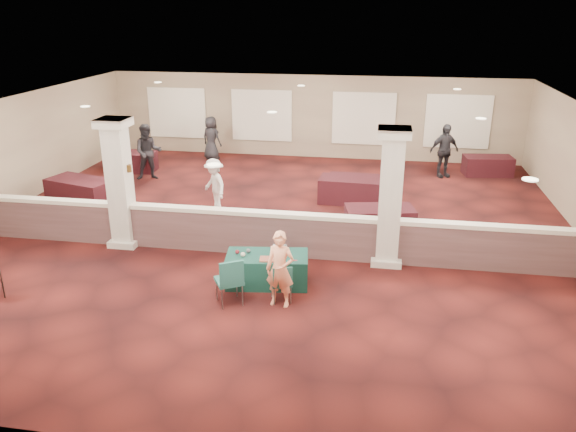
% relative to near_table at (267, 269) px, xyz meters
% --- Properties ---
extents(ground, '(16.00, 16.00, 0.00)m').
position_rel_near_table_xyz_m(ground, '(-0.46, 3.00, -0.33)').
color(ground, '#4E1613').
rests_on(ground, ground).
extents(wall_back, '(16.00, 0.04, 3.20)m').
position_rel_near_table_xyz_m(wall_back, '(-0.46, 11.00, 1.27)').
color(wall_back, '#836E5A').
rests_on(wall_back, ground).
extents(wall_front, '(16.00, 0.04, 3.20)m').
position_rel_near_table_xyz_m(wall_front, '(-0.46, -5.00, 1.27)').
color(wall_front, '#836E5A').
rests_on(wall_front, ground).
extents(ceiling, '(16.00, 16.00, 0.02)m').
position_rel_near_table_xyz_m(ceiling, '(-0.46, 3.00, 2.87)').
color(ceiling, white).
rests_on(ceiling, wall_back).
extents(partition_wall, '(15.60, 0.28, 1.10)m').
position_rel_near_table_xyz_m(partition_wall, '(-0.46, 1.50, 0.23)').
color(partition_wall, '#503636').
rests_on(partition_wall, ground).
extents(column_left, '(0.72, 0.72, 3.20)m').
position_rel_near_table_xyz_m(column_left, '(-3.96, 1.50, 1.30)').
color(column_left, silver).
rests_on(column_left, ground).
extents(column_right, '(0.72, 0.72, 3.20)m').
position_rel_near_table_xyz_m(column_right, '(2.54, 1.50, 1.30)').
color(column_right, silver).
rests_on(column_right, ground).
extents(sconce_left, '(0.12, 0.12, 0.18)m').
position_rel_near_table_xyz_m(sconce_left, '(-4.24, 1.50, 1.67)').
color(sconce_left, brown).
rests_on(sconce_left, column_left).
extents(sconce_right, '(0.12, 0.12, 0.18)m').
position_rel_near_table_xyz_m(sconce_right, '(-3.68, 1.50, 1.67)').
color(sconce_right, brown).
rests_on(sconce_right, column_left).
extents(near_table, '(1.84, 1.10, 0.67)m').
position_rel_near_table_xyz_m(near_table, '(0.00, 0.00, 0.00)').
color(near_table, '#0F372B').
rests_on(near_table, ground).
extents(conf_chair_main, '(0.53, 0.53, 0.82)m').
position_rel_near_table_xyz_m(conf_chair_main, '(0.46, -0.76, 0.15)').
color(conf_chair_main, '#216150').
rests_on(conf_chair_main, ground).
extents(conf_chair_side, '(0.70, 0.70, 1.02)m').
position_rel_near_table_xyz_m(conf_chair_side, '(-0.53, -1.06, 0.27)').
color(conf_chair_side, '#216150').
rests_on(conf_chair_side, ground).
extents(woman, '(0.62, 0.46, 1.58)m').
position_rel_near_table_xyz_m(woman, '(0.44, -0.87, 0.45)').
color(woman, '#FFA36E').
rests_on(woman, ground).
extents(far_table_front_left, '(2.19, 1.50, 0.81)m').
position_rel_near_table_xyz_m(far_table_front_left, '(-6.56, 4.09, 0.07)').
color(far_table_front_left, black).
rests_on(far_table_front_left, ground).
extents(far_table_front_center, '(1.92, 1.03, 0.76)m').
position_rel_near_table_xyz_m(far_table_front_center, '(1.41, 5.72, 0.04)').
color(far_table_front_center, black).
rests_on(far_table_front_center, ground).
extents(far_table_front_right, '(1.92, 1.23, 0.72)m').
position_rel_near_table_xyz_m(far_table_front_right, '(2.34, 3.30, 0.03)').
color(far_table_front_right, black).
rests_on(far_table_front_right, ground).
extents(far_table_back_left, '(1.74, 0.94, 0.69)m').
position_rel_near_table_xyz_m(far_table_back_left, '(-6.65, 7.88, 0.01)').
color(far_table_back_left, black).
rests_on(far_table_back_left, ground).
extents(far_table_back_center, '(1.72, 0.91, 0.68)m').
position_rel_near_table_xyz_m(far_table_back_center, '(1.54, 6.20, 0.01)').
color(far_table_back_center, black).
rests_on(far_table_back_center, ground).
extents(far_table_back_right, '(1.75, 1.02, 0.67)m').
position_rel_near_table_xyz_m(far_table_back_right, '(6.04, 9.50, 0.00)').
color(far_table_back_right, black).
rests_on(far_table_back_right, ground).
extents(attendee_a, '(1.05, 0.81, 1.92)m').
position_rel_near_table_xyz_m(attendee_a, '(-5.60, 7.00, 0.63)').
color(attendee_a, black).
rests_on(attendee_a, ground).
extents(attendee_b, '(1.01, 1.03, 1.55)m').
position_rel_near_table_xyz_m(attendee_b, '(-2.46, 4.34, 0.44)').
color(attendee_b, '#B9B9B5').
rests_on(attendee_b, ground).
extents(attendee_c, '(1.22, 0.96, 1.87)m').
position_rel_near_table_xyz_m(attendee_c, '(4.44, 9.00, 0.60)').
color(attendee_c, black).
rests_on(attendee_c, ground).
extents(attendee_d, '(0.93, 0.72, 1.68)m').
position_rel_near_table_xyz_m(attendee_d, '(-4.27, 10.00, 0.50)').
color(attendee_d, black).
rests_on(attendee_d, ground).
extents(laptop_base, '(0.33, 0.25, 0.02)m').
position_rel_near_table_xyz_m(laptop_base, '(0.28, -0.01, 0.34)').
color(laptop_base, silver).
rests_on(laptop_base, near_table).
extents(laptop_screen, '(0.30, 0.05, 0.20)m').
position_rel_near_table_xyz_m(laptop_screen, '(0.26, 0.10, 0.45)').
color(laptop_screen, silver).
rests_on(laptop_screen, near_table).
extents(screen_glow, '(0.27, 0.04, 0.17)m').
position_rel_near_table_xyz_m(screen_glow, '(0.27, 0.09, 0.44)').
color(screen_glow, silver).
rests_on(screen_glow, near_table).
extents(knitting, '(0.40, 0.32, 0.03)m').
position_rel_near_table_xyz_m(knitting, '(0.08, -0.22, 0.35)').
color(knitting, '#C94720').
rests_on(knitting, near_table).
extents(yarn_cream, '(0.10, 0.10, 0.10)m').
position_rel_near_table_xyz_m(yarn_cream, '(-0.49, -0.16, 0.38)').
color(yarn_cream, beige).
rests_on(yarn_cream, near_table).
extents(yarn_red, '(0.09, 0.09, 0.09)m').
position_rel_near_table_xyz_m(yarn_red, '(-0.64, -0.04, 0.38)').
color(yarn_red, maroon).
rests_on(yarn_red, near_table).
extents(yarn_grey, '(0.10, 0.10, 0.10)m').
position_rel_near_table_xyz_m(yarn_grey, '(-0.42, 0.05, 0.38)').
color(yarn_grey, '#444448').
rests_on(yarn_grey, near_table).
extents(scissors, '(0.11, 0.04, 0.01)m').
position_rel_near_table_xyz_m(scissors, '(0.62, -0.17, 0.34)').
color(scissors, red).
rests_on(scissors, near_table).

